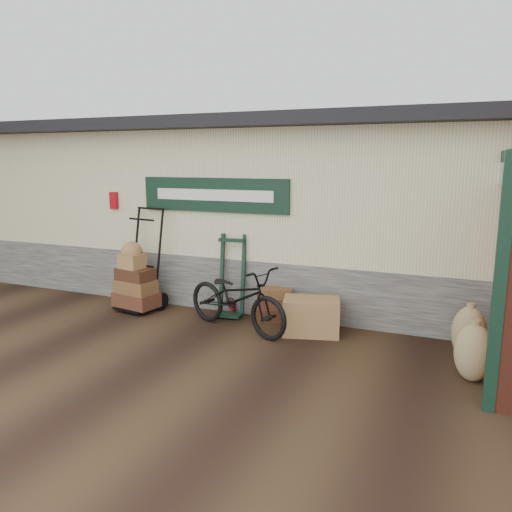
{
  "coord_description": "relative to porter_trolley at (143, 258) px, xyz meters",
  "views": [
    {
      "loc": [
        3.49,
        -6.25,
        2.51
      ],
      "look_at": [
        0.47,
        0.9,
        1.01
      ],
      "focal_mm": 35.0,
      "sensor_mm": 36.0,
      "label": 1
    }
  ],
  "objects": [
    {
      "name": "burlap_sack_left",
      "position": [
        5.13,
        -0.29,
        -0.53
      ],
      "size": [
        0.55,
        0.52,
        0.7
      ],
      "primitive_type": "ellipsoid",
      "rotation": [
        0.0,
        0.0,
        -0.43
      ],
      "color": "#8E714C",
      "rests_on": "ground"
    },
    {
      "name": "porter_trolley",
      "position": [
        0.0,
        0.0,
        0.0
      ],
      "size": [
        0.97,
        0.79,
        1.75
      ],
      "primitive_type": null,
      "rotation": [
        0.0,
        0.0,
        -0.16
      ],
      "color": "black",
      "rests_on": "ground"
    },
    {
      "name": "burlap_sack_right",
      "position": [
        5.18,
        -0.95,
        -0.53
      ],
      "size": [
        0.52,
        0.48,
        0.69
      ],
      "primitive_type": "ellipsoid",
      "rotation": [
        0.0,
        0.0,
        -0.31
      ],
      "color": "#8E714C",
      "rests_on": "ground"
    },
    {
      "name": "bicycle",
      "position": [
        1.94,
        -0.41,
        -0.32
      ],
      "size": [
        1.24,
        2.02,
        1.11
      ],
      "primitive_type": "imported",
      "rotation": [
        0.0,
        0.0,
        1.25
      ],
      "color": "black",
      "rests_on": "ground"
    },
    {
      "name": "wicker_hamper",
      "position": [
        3.01,
        -0.13,
        -0.61
      ],
      "size": [
        0.92,
        0.72,
        0.53
      ],
      "primitive_type": "cube",
      "rotation": [
        0.0,
        0.0,
        0.26
      ],
      "color": "brown",
      "rests_on": "ground"
    },
    {
      "name": "station_building",
      "position": [
        1.48,
        2.11,
        0.74
      ],
      "size": [
        14.4,
        4.1,
        3.2
      ],
      "color": "#4C4C47",
      "rests_on": "ground"
    },
    {
      "name": "suitcase_stack",
      "position": [
        2.3,
        0.21,
        -0.61
      ],
      "size": [
        0.71,
        0.59,
        0.54
      ],
      "primitive_type": null,
      "rotation": [
        0.0,
        0.0,
        0.4
      ],
      "color": "#351B10",
      "rests_on": "ground"
    },
    {
      "name": "green_barrow",
      "position": [
        1.55,
        0.23,
        -0.21
      ],
      "size": [
        0.52,
        0.46,
        1.33
      ],
      "primitive_type": null,
      "rotation": [
        0.0,
        0.0,
        0.11
      ],
      "color": "black",
      "rests_on": "ground"
    },
    {
      "name": "ground",
      "position": [
        1.49,
        -0.62,
        -0.88
      ],
      "size": [
        80.0,
        80.0,
        0.0
      ],
      "primitive_type": "plane",
      "color": "black",
      "rests_on": "ground"
    }
  ]
}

